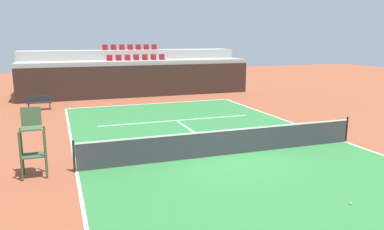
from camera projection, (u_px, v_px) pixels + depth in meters
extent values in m
plane|color=brown|center=(228.00, 155.00, 14.28)|extent=(80.00, 80.00, 0.00)
cube|color=#2D7238|center=(228.00, 155.00, 14.28)|extent=(11.00, 24.00, 0.01)
cube|color=white|center=(152.00, 104.00, 25.30)|extent=(11.00, 0.10, 0.00)
cube|color=white|center=(77.00, 172.00, 12.47)|extent=(0.10, 24.00, 0.00)
cube|color=white|center=(345.00, 142.00, 16.07)|extent=(0.10, 24.00, 0.00)
cube|color=white|center=(177.00, 120.00, 20.18)|extent=(8.26, 0.10, 0.00)
cube|color=white|center=(198.00, 135.00, 17.23)|extent=(0.10, 6.40, 0.00)
cube|color=black|center=(141.00, 81.00, 27.97)|extent=(17.13, 0.30, 2.34)
cube|color=#9E9E99|center=(137.00, 78.00, 29.19)|extent=(17.13, 2.40, 2.63)
cube|color=#9E9E99|center=(131.00, 70.00, 31.33)|extent=(17.13, 2.40, 3.35)
cube|color=maroon|center=(110.00, 61.00, 28.25)|extent=(0.44, 0.44, 0.04)
cube|color=maroon|center=(109.00, 57.00, 28.39)|extent=(0.44, 0.04, 0.40)
cube|color=maroon|center=(119.00, 60.00, 28.47)|extent=(0.44, 0.44, 0.04)
cube|color=maroon|center=(119.00, 57.00, 28.61)|extent=(0.44, 0.04, 0.40)
cube|color=maroon|center=(128.00, 60.00, 28.70)|extent=(0.44, 0.44, 0.04)
cube|color=maroon|center=(127.00, 57.00, 28.84)|extent=(0.44, 0.04, 0.40)
cube|color=maroon|center=(137.00, 60.00, 28.92)|extent=(0.44, 0.44, 0.04)
cube|color=maroon|center=(136.00, 57.00, 29.06)|extent=(0.44, 0.04, 0.40)
cube|color=maroon|center=(145.00, 60.00, 29.14)|extent=(0.44, 0.44, 0.04)
cube|color=maroon|center=(145.00, 57.00, 29.28)|extent=(0.44, 0.04, 0.40)
cube|color=maroon|center=(154.00, 60.00, 29.36)|extent=(0.44, 0.44, 0.04)
cube|color=maroon|center=(153.00, 57.00, 29.50)|extent=(0.44, 0.04, 0.40)
cube|color=maroon|center=(162.00, 60.00, 29.59)|extent=(0.44, 0.44, 0.04)
cube|color=maroon|center=(162.00, 57.00, 29.73)|extent=(0.44, 0.04, 0.40)
cube|color=maroon|center=(105.00, 50.00, 30.32)|extent=(0.44, 0.44, 0.04)
cube|color=maroon|center=(105.00, 47.00, 30.46)|extent=(0.44, 0.04, 0.40)
cube|color=maroon|center=(114.00, 50.00, 30.55)|extent=(0.44, 0.44, 0.04)
cube|color=maroon|center=(113.00, 47.00, 30.69)|extent=(0.44, 0.04, 0.40)
cube|color=maroon|center=(122.00, 50.00, 30.77)|extent=(0.44, 0.44, 0.04)
cube|color=maroon|center=(122.00, 47.00, 30.91)|extent=(0.44, 0.04, 0.40)
cube|color=maroon|center=(131.00, 50.00, 30.99)|extent=(0.44, 0.44, 0.04)
cube|color=maroon|center=(130.00, 47.00, 31.13)|extent=(0.44, 0.04, 0.40)
cube|color=maroon|center=(139.00, 49.00, 31.21)|extent=(0.44, 0.44, 0.04)
cube|color=maroon|center=(138.00, 47.00, 31.35)|extent=(0.44, 0.04, 0.40)
cube|color=maroon|center=(147.00, 49.00, 31.43)|extent=(0.44, 0.44, 0.04)
cube|color=maroon|center=(146.00, 47.00, 31.58)|extent=(0.44, 0.04, 0.40)
cube|color=maroon|center=(155.00, 49.00, 31.66)|extent=(0.44, 0.44, 0.04)
cube|color=maroon|center=(154.00, 47.00, 31.80)|extent=(0.44, 0.04, 0.40)
cylinder|color=black|center=(74.00, 156.00, 12.35)|extent=(0.08, 0.08, 1.07)
cylinder|color=black|center=(347.00, 129.00, 15.98)|extent=(0.08, 0.08, 1.07)
cube|color=#333338|center=(228.00, 143.00, 14.18)|extent=(10.90, 0.02, 0.92)
cube|color=white|center=(228.00, 130.00, 14.09)|extent=(10.90, 0.04, 0.05)
cylinder|color=#334C2D|center=(21.00, 157.00, 11.52)|extent=(0.06, 0.06, 1.55)
cylinder|color=#334C2D|center=(45.00, 155.00, 11.75)|extent=(0.06, 0.06, 1.55)
cylinder|color=#334C2D|center=(22.00, 152.00, 12.07)|extent=(0.06, 0.06, 1.55)
cylinder|color=#334C2D|center=(46.00, 149.00, 12.30)|extent=(0.06, 0.06, 1.55)
cube|color=#334C2D|center=(34.00, 155.00, 11.92)|extent=(0.70, 0.60, 0.04)
cube|color=#3F5938|center=(31.00, 128.00, 11.75)|extent=(0.60, 0.60, 0.05)
cube|color=#3F5938|center=(31.00, 116.00, 11.94)|extent=(0.60, 0.04, 0.60)
cube|color=#232328|center=(39.00, 103.00, 23.09)|extent=(1.50, 0.40, 0.05)
cube|color=#232328|center=(39.00, 99.00, 23.21)|extent=(1.50, 0.04, 0.36)
cube|color=#2D2D33|center=(29.00, 107.00, 22.81)|extent=(0.06, 0.06, 0.42)
cube|color=#2D2D33|center=(50.00, 106.00, 23.21)|extent=(0.06, 0.06, 0.42)
cube|color=#2D2D33|center=(29.00, 107.00, 23.07)|extent=(0.06, 0.06, 0.42)
cube|color=#2D2D33|center=(50.00, 106.00, 23.47)|extent=(0.06, 0.06, 0.42)
sphere|color=#CCE033|center=(351.00, 204.00, 9.99)|extent=(0.07, 0.07, 0.07)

